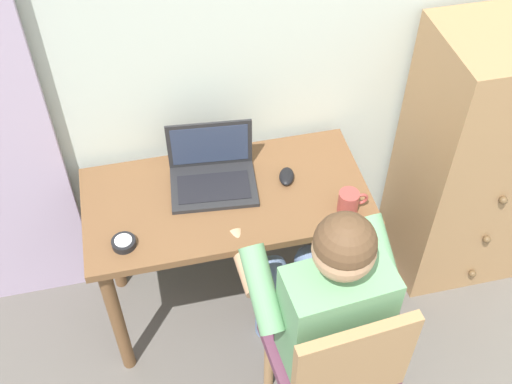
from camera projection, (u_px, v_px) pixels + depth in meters
wall_back at (323, 23)px, 2.47m from camera, size 4.80×0.05×2.50m
desk at (227, 216)px, 2.62m from camera, size 1.13×0.56×0.75m
dresser at (476, 160)px, 2.81m from camera, size 0.57×0.50×1.29m
chair at (335, 363)px, 2.30m from camera, size 0.45×0.44×0.89m
person_seated at (320, 294)px, 2.29m from camera, size 0.56×0.61×1.21m
laptop at (212, 172)px, 2.55m from camera, size 0.36×0.28×0.24m
computer_mouse at (287, 176)px, 2.58m from camera, size 0.09×0.11×0.03m
desk_clock at (124, 243)px, 2.35m from camera, size 0.09×0.09×0.03m
coffee_mug at (349, 202)px, 2.44m from camera, size 0.12×0.08×0.09m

